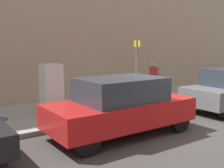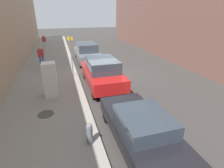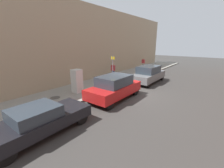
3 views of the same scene
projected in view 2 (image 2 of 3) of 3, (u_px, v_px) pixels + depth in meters
ground_plane at (105, 76)px, 12.81m from camera, size 80.00×80.00×0.00m
sidewalk_slab at (48, 81)px, 11.73m from camera, size 4.12×44.00×0.15m
building_facade_across at (207, 7)px, 13.08m from camera, size 2.17×37.40×9.43m
discarded_refrigerator at (50, 80)px, 9.18m from camera, size 0.68×0.70×1.85m
manhole_cover at (46, 114)px, 7.81m from camera, size 0.70×0.70×0.02m
street_sign_post at (71, 54)px, 11.88m from camera, size 0.36×0.07×2.79m
fire_hydrant at (89, 133)px, 5.96m from camera, size 0.22×0.22×0.81m
pedestrian_walking_far at (41, 55)px, 14.24m from camera, size 0.47×0.22×1.62m
pedestrian_standing_near at (44, 41)px, 21.41m from camera, size 0.45×0.22×1.56m
parked_sedan_dark at (141, 128)px, 5.98m from camera, size 1.80×4.51×1.37m
parked_suv_red at (102, 72)px, 10.86m from camera, size 1.98×4.50×1.74m
parked_suv_gray at (87, 52)px, 16.15m from camera, size 1.90×4.78×1.72m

